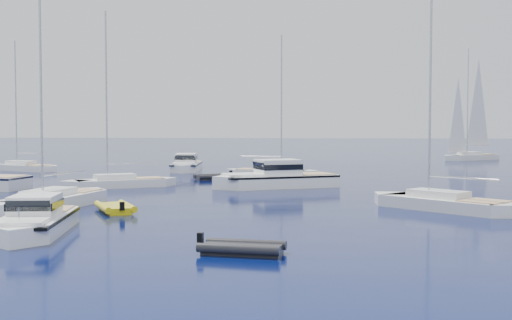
# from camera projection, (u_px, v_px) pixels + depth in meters

# --- Properties ---
(ground) EXTENTS (400.00, 400.00, 0.00)m
(ground) POSITION_uv_depth(u_px,v_px,m) (217.00, 241.00, 28.63)
(ground) COLOR #071447
(ground) RESTS_ON ground
(motor_cruiser_near) EXTENTS (3.87, 8.67, 2.20)m
(motor_cruiser_near) POSITION_uv_depth(u_px,v_px,m) (35.00, 234.00, 30.41)
(motor_cruiser_near) COLOR white
(motor_cruiser_near) RESTS_ON ground
(motor_cruiser_centre) EXTENTS (10.76, 7.26, 2.73)m
(motor_cruiser_centre) POSITION_uv_depth(u_px,v_px,m) (275.00, 188.00, 52.40)
(motor_cruiser_centre) COLOR white
(motor_cruiser_centre) RESTS_ON ground
(motor_cruiser_horizon) EXTENTS (3.35, 8.88, 2.28)m
(motor_cruiser_horizon) POSITION_uv_depth(u_px,v_px,m) (186.00, 171.00, 70.86)
(motor_cruiser_horizon) COLOR white
(motor_cruiser_horizon) RESTS_ON ground
(sailboat_fore) EXTENTS (4.75, 11.21, 15.99)m
(sailboat_fore) POSITION_uv_depth(u_px,v_px,m) (54.00, 207.00, 40.01)
(sailboat_fore) COLOR white
(sailboat_fore) RESTS_ON ground
(sailboat_mid_r) EXTENTS (9.39, 8.99, 15.17)m
(sailboat_mid_r) POSITION_uv_depth(u_px,v_px,m) (444.00, 210.00, 38.87)
(sailboat_mid_r) COLOR silver
(sailboat_mid_r) RESTS_ON ground
(sailboat_mid_l) EXTENTS (9.34, 6.81, 13.79)m
(sailboat_mid_l) POSITION_uv_depth(u_px,v_px,m) (120.00, 187.00, 52.71)
(sailboat_mid_l) COLOR silver
(sailboat_mid_l) RESTS_ON ground
(sailboat_centre) EXTENTS (9.45, 4.21, 13.46)m
(sailboat_centre) POSITION_uv_depth(u_px,v_px,m) (272.00, 176.00, 63.87)
(sailboat_centre) COLOR white
(sailboat_centre) RESTS_ON ground
(sailboat_far_l) EXTENTS (9.67, 5.89, 13.88)m
(sailboat_far_l) POSITION_uv_depth(u_px,v_px,m) (24.00, 171.00, 71.09)
(sailboat_far_l) COLOR white
(sailboat_far_l) RESTS_ON ground
(sailboat_sails_far) EXTENTS (10.09, 8.21, 15.33)m
(sailboat_sails_far) POSITION_uv_depth(u_px,v_px,m) (472.00, 160.00, 92.34)
(sailboat_sails_far) COLOR silver
(sailboat_sails_far) RESTS_ON ground
(tender_yellow) EXTENTS (3.59, 4.32, 0.95)m
(tender_yellow) POSITION_uv_depth(u_px,v_px,m) (115.00, 212.00, 38.08)
(tender_yellow) COLOR #D7C70C
(tender_yellow) RESTS_ON ground
(tender_grey_near) EXTENTS (3.51, 2.31, 0.95)m
(tender_grey_near) POSITION_uv_depth(u_px,v_px,m) (242.00, 254.00, 25.71)
(tender_grey_near) COLOR black
(tender_grey_near) RESTS_ON ground
(tender_grey_far) EXTENTS (3.82, 3.35, 0.95)m
(tender_grey_far) POSITION_uv_depth(u_px,v_px,m) (213.00, 180.00, 59.92)
(tender_grey_far) COLOR black
(tender_grey_far) RESTS_ON ground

